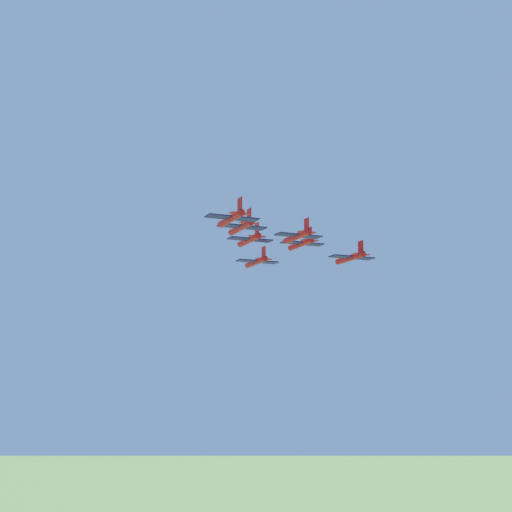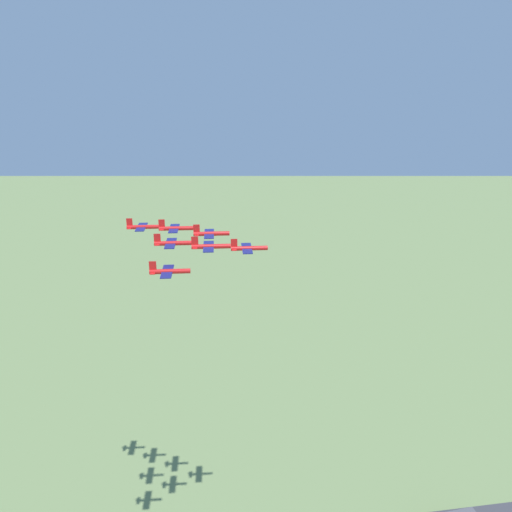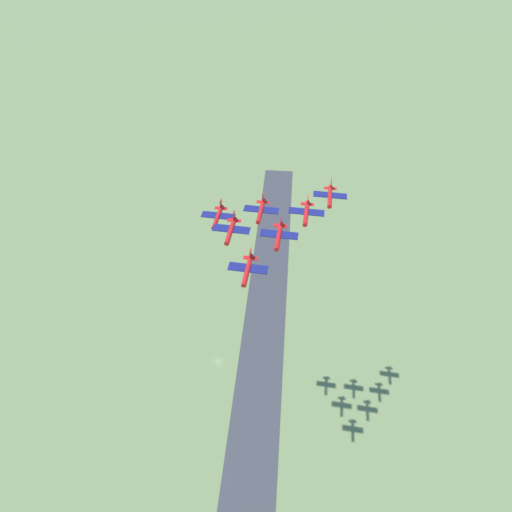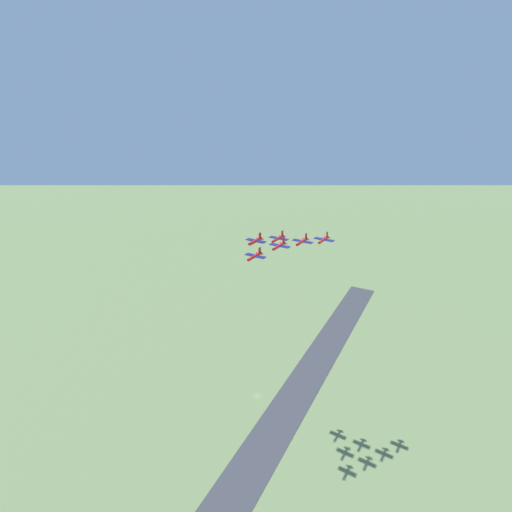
{
  "view_description": "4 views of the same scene",
  "coord_description": "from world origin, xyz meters",
  "px_view_note": "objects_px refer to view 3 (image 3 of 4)",
  "views": [
    {
      "loc": [
        -111.56,
        -96.19,
        97.89
      ],
      "look_at": [
        -18.38,
        54.87,
        130.07
      ],
      "focal_mm": 50.0,
      "sensor_mm": 36.0,
      "label": 1
    },
    {
      "loc": [
        119.58,
        22.26,
        174.86
      ],
      "look_at": [
        -15.93,
        52.79,
        126.82
      ],
      "focal_mm": 35.0,
      "sensor_mm": 36.0,
      "label": 2
    },
    {
      "loc": [
        -23.55,
        124.03,
        201.42
      ],
      "look_at": [
        -22.45,
        49.91,
        131.26
      ],
      "focal_mm": 28.0,
      "sensor_mm": 36.0,
      "label": 3
    },
    {
      "loc": [
        -88.73,
        210.31,
        194.9
      ],
      "look_at": [
        -19.12,
        47.3,
        126.34
      ],
      "focal_mm": 28.0,
      "sensor_mm": 36.0,
      "label": 4
    }
  ],
  "objects_px": {
    "jet_3": "(306,212)",
    "jet_5": "(218,216)",
    "jet_6": "(330,195)",
    "jet_2": "(231,230)",
    "jet_0": "(248,269)",
    "jet_1": "(279,235)",
    "jet_4": "(261,210)"
  },
  "relations": [
    {
      "from": "jet_3",
      "to": "jet_5",
      "type": "height_order",
      "value": "jet_3"
    },
    {
      "from": "jet_6",
      "to": "jet_2",
      "type": "bearing_deg",
      "value": 40.36
    },
    {
      "from": "jet_3",
      "to": "jet_0",
      "type": "bearing_deg",
      "value": 59.53
    },
    {
      "from": "jet_6",
      "to": "jet_1",
      "type": "bearing_deg",
      "value": 59.53
    },
    {
      "from": "jet_0",
      "to": "jet_6",
      "type": "distance_m",
      "value": 39.54
    },
    {
      "from": "jet_1",
      "to": "jet_2",
      "type": "distance_m",
      "value": 13.35
    },
    {
      "from": "jet_1",
      "to": "jet_3",
      "type": "relative_size",
      "value": 1.0
    },
    {
      "from": "jet_0",
      "to": "jet_5",
      "type": "distance_m",
      "value": 26.39
    },
    {
      "from": "jet_4",
      "to": "jet_3",
      "type": "bearing_deg",
      "value": -180.0
    },
    {
      "from": "jet_3",
      "to": "jet_6",
      "type": "height_order",
      "value": "jet_3"
    },
    {
      "from": "jet_1",
      "to": "jet_5",
      "type": "relative_size",
      "value": 1.0
    },
    {
      "from": "jet_1",
      "to": "jet_2",
      "type": "bearing_deg",
      "value": 0.0
    },
    {
      "from": "jet_3",
      "to": "jet_6",
      "type": "relative_size",
      "value": 1.0
    },
    {
      "from": "jet_2",
      "to": "jet_4",
      "type": "relative_size",
      "value": 1.0
    },
    {
      "from": "jet_2",
      "to": "jet_3",
      "type": "bearing_deg",
      "value": -150.46
    },
    {
      "from": "jet_4",
      "to": "jet_0",
      "type": "bearing_deg",
      "value": 90.0
    },
    {
      "from": "jet_0",
      "to": "jet_6",
      "type": "height_order",
      "value": "jet_6"
    },
    {
      "from": "jet_4",
      "to": "jet_6",
      "type": "bearing_deg",
      "value": -150.46
    },
    {
      "from": "jet_1",
      "to": "jet_3",
      "type": "distance_m",
      "value": 13.17
    },
    {
      "from": "jet_0",
      "to": "jet_6",
      "type": "relative_size",
      "value": 1.0
    },
    {
      "from": "jet_1",
      "to": "jet_2",
      "type": "xyz_separation_m",
      "value": [
        13.21,
        -1.94,
        0.15
      ]
    },
    {
      "from": "jet_4",
      "to": "jet_5",
      "type": "xyz_separation_m",
      "value": [
        13.21,
        -1.94,
        -3.89
      ]
    },
    {
      "from": "jet_0",
      "to": "jet_6",
      "type": "xyz_separation_m",
      "value": [
        -24.76,
        -30.78,
        1.77
      ]
    },
    {
      "from": "jet_2",
      "to": "jet_3",
      "type": "distance_m",
      "value": 23.02
    },
    {
      "from": "jet_0",
      "to": "jet_3",
      "type": "xyz_separation_m",
      "value": [
        -16.5,
        -20.52,
        2.93
      ]
    },
    {
      "from": "jet_3",
      "to": "jet_5",
      "type": "distance_m",
      "value": 27.11
    },
    {
      "from": "jet_1",
      "to": "jet_6",
      "type": "xyz_separation_m",
      "value": [
        -16.5,
        -20.52,
        -1.1
      ]
    },
    {
      "from": "jet_1",
      "to": "jet_4",
      "type": "xyz_separation_m",
      "value": [
        4.96,
        -12.2,
        -0.74
      ]
    },
    {
      "from": "jet_5",
      "to": "jet_3",
      "type": "bearing_deg",
      "value": 180.0
    },
    {
      "from": "jet_1",
      "to": "jet_3",
      "type": "height_order",
      "value": "jet_3"
    },
    {
      "from": "jet_4",
      "to": "jet_6",
      "type": "xyz_separation_m",
      "value": [
        -21.46,
        -8.32,
        -0.37
      ]
    },
    {
      "from": "jet_4",
      "to": "jet_2",
      "type": "bearing_deg",
      "value": 59.53
    }
  ]
}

